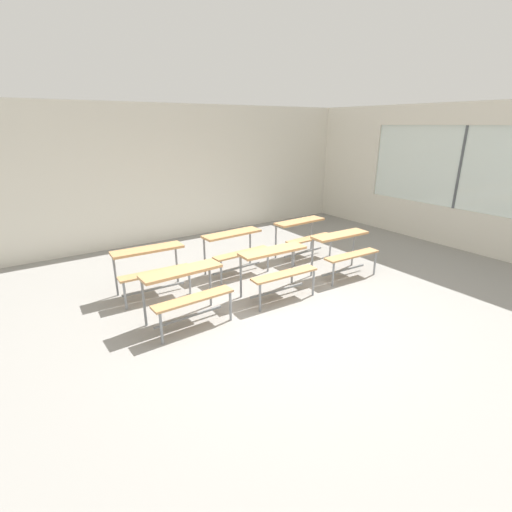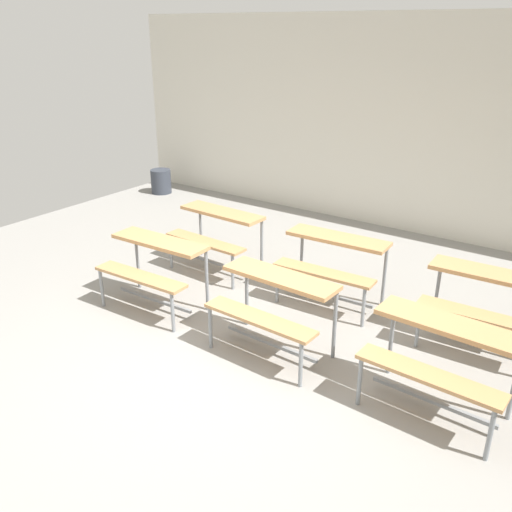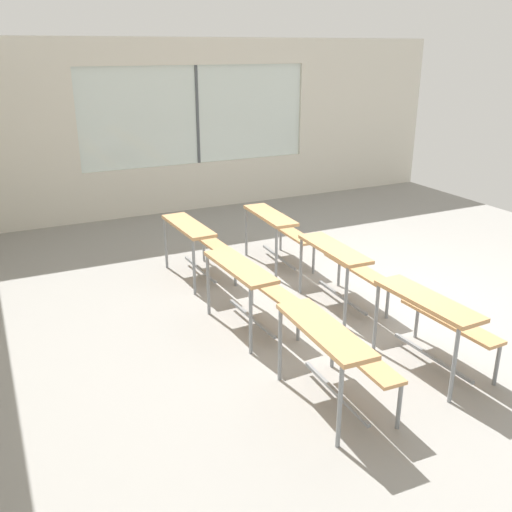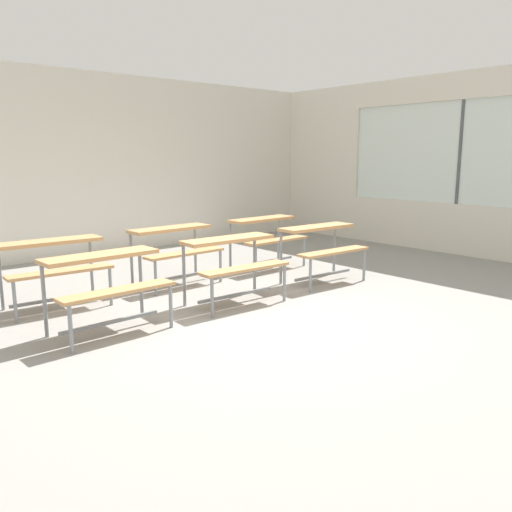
{
  "view_description": "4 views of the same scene",
  "coord_description": "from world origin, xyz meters",
  "px_view_note": "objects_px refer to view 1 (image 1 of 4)",
  "views": [
    {
      "loc": [
        -3.02,
        -3.67,
        2.57
      ],
      "look_at": [
        0.25,
        1.14,
        0.5
      ],
      "focal_mm": 26.08,
      "sensor_mm": 36.0,
      "label": 1
    },
    {
      "loc": [
        2.65,
        -3.09,
        2.81
      ],
      "look_at": [
        -0.64,
        1.58,
        0.4
      ],
      "focal_mm": 38.48,
      "sensor_mm": 36.0,
      "label": 2
    },
    {
      "loc": [
        -4.7,
        4.09,
        2.84
      ],
      "look_at": [
        0.38,
        1.6,
        0.74
      ],
      "focal_mm": 39.63,
      "sensor_mm": 36.0,
      "label": 3
    },
    {
      "loc": [
        -3.27,
        -3.89,
        1.65
      ],
      "look_at": [
        1.06,
        1.13,
        0.36
      ],
      "focal_mm": 36.24,
      "sensor_mm": 36.0,
      "label": 4
    }
  ],
  "objects_px": {
    "desk_bench_r1c0": "(151,261)",
    "desk_bench_r1c1": "(236,243)",
    "desk_bench_r0c2": "(344,245)",
    "desk_bench_r0c1": "(277,262)",
    "desk_bench_r0c0": "(186,284)",
    "desk_bench_r1c2": "(303,230)"
  },
  "relations": [
    {
      "from": "desk_bench_r0c1",
      "to": "desk_bench_r1c1",
      "type": "relative_size",
      "value": 1.0
    },
    {
      "from": "desk_bench_r0c1",
      "to": "desk_bench_r1c2",
      "type": "xyz_separation_m",
      "value": [
        1.55,
        1.17,
        0.0
      ]
    },
    {
      "from": "desk_bench_r1c1",
      "to": "desk_bench_r0c2",
      "type": "bearing_deg",
      "value": -39.53
    },
    {
      "from": "desk_bench_r0c0",
      "to": "desk_bench_r1c1",
      "type": "distance_m",
      "value": 1.89
    },
    {
      "from": "desk_bench_r0c1",
      "to": "desk_bench_r0c2",
      "type": "height_order",
      "value": "same"
    },
    {
      "from": "desk_bench_r0c1",
      "to": "desk_bench_r1c1",
      "type": "xyz_separation_m",
      "value": [
        -0.03,
        1.18,
        0.0
      ]
    },
    {
      "from": "desk_bench_r1c0",
      "to": "desk_bench_r1c1",
      "type": "bearing_deg",
      "value": 3.5
    },
    {
      "from": "desk_bench_r1c2",
      "to": "desk_bench_r0c1",
      "type": "bearing_deg",
      "value": -144.98
    },
    {
      "from": "desk_bench_r0c2",
      "to": "desk_bench_r1c1",
      "type": "height_order",
      "value": "same"
    },
    {
      "from": "desk_bench_r1c1",
      "to": "desk_bench_r1c2",
      "type": "xyz_separation_m",
      "value": [
        1.58,
        -0.01,
        0.0
      ]
    },
    {
      "from": "desk_bench_r0c0",
      "to": "desk_bench_r0c1",
      "type": "relative_size",
      "value": 1.0
    },
    {
      "from": "desk_bench_r0c2",
      "to": "desk_bench_r1c2",
      "type": "relative_size",
      "value": 1.01
    },
    {
      "from": "desk_bench_r0c0",
      "to": "desk_bench_r0c2",
      "type": "bearing_deg",
      "value": -1.71
    },
    {
      "from": "desk_bench_r1c0",
      "to": "desk_bench_r1c2",
      "type": "height_order",
      "value": "same"
    },
    {
      "from": "desk_bench_r0c2",
      "to": "desk_bench_r1c0",
      "type": "height_order",
      "value": "same"
    },
    {
      "from": "desk_bench_r0c0",
      "to": "desk_bench_r0c1",
      "type": "bearing_deg",
      "value": -2.37
    },
    {
      "from": "desk_bench_r1c1",
      "to": "desk_bench_r1c0",
      "type": "bearing_deg",
      "value": 178.6
    },
    {
      "from": "desk_bench_r1c2",
      "to": "desk_bench_r1c0",
      "type": "bearing_deg",
      "value": 178.4
    },
    {
      "from": "desk_bench_r0c1",
      "to": "desk_bench_r0c2",
      "type": "relative_size",
      "value": 0.99
    },
    {
      "from": "desk_bench_r0c1",
      "to": "desk_bench_r1c1",
      "type": "height_order",
      "value": "same"
    },
    {
      "from": "desk_bench_r1c0",
      "to": "desk_bench_r1c1",
      "type": "distance_m",
      "value": 1.56
    },
    {
      "from": "desk_bench_r0c1",
      "to": "desk_bench_r0c2",
      "type": "bearing_deg",
      "value": 2.93
    }
  ]
}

